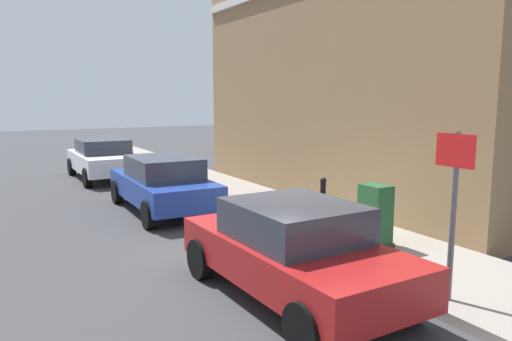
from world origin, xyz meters
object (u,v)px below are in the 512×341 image
Objects in this scene: car_blue at (163,183)px; utility_cabinet at (375,218)px; car_red at (294,249)px; bollard_near_cabinet at (323,199)px; street_sign at (454,191)px; car_white at (104,158)px.

car_blue reaches higher than utility_cabinet.
car_blue is at bearing 113.69° from utility_cabinet.
bollard_near_cabinet is (2.55, 2.64, -0.02)m from car_red.
car_blue is 1.81× the size of street_sign.
car_red is 3.80× the size of bollard_near_cabinet.
street_sign reaches higher than bollard_near_cabinet.
bollard_near_cabinet is at bearing -144.66° from car_blue.
car_red is 0.98× the size of car_white.
bollard_near_cabinet is at bearing -45.14° from car_red.
car_white is at bearing -1.16° from car_red.
street_sign reaches higher than car_blue.
bollard_near_cabinet is (2.55, -9.40, -0.03)m from car_white.
car_red is 2.32m from street_sign.
car_red is 2.62m from utility_cabinet.
car_red is 1.71× the size of street_sign.
car_blue is at bearing -178.50° from car_white.
car_white reaches higher than utility_cabinet.
street_sign is (1.42, -7.54, 0.93)m from car_blue.
street_sign is at bearing -168.22° from car_blue.
utility_cabinet is at bearing -93.36° from bollard_near_cabinet.
car_blue is 4.00× the size of bollard_near_cabinet.
car_blue is 4.24m from bollard_near_cabinet.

